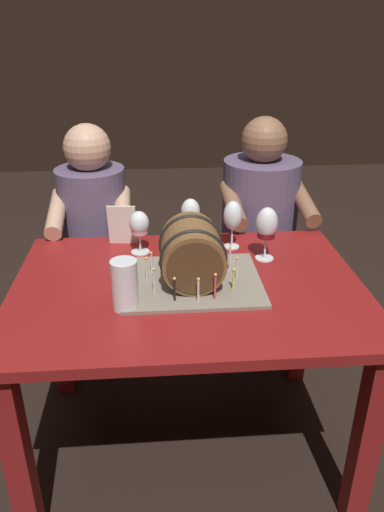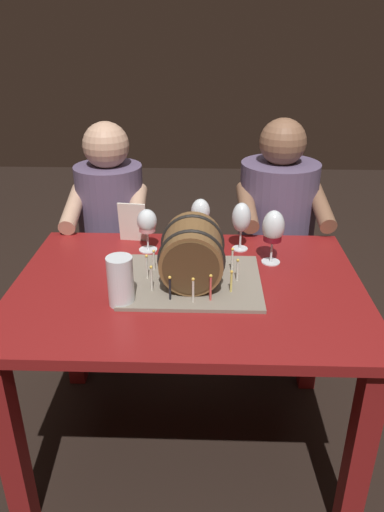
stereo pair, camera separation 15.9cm
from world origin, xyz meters
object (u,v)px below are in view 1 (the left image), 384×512
dining_table (188,314)px  menu_card (122,225)px  barrel_cake (192,257)px  wine_glass_white (190,213)px  wine_glass_empty (233,216)px  beer_pint (125,286)px  person_seated_left (98,258)px  wine_glass_rose (139,225)px  person_seated_right (258,247)px  wine_glass_red (267,225)px

dining_table → menu_card: size_ratio=7.35×
dining_table → barrel_cake: 0.21m
wine_glass_white → wine_glass_empty: bearing=-27.3°
beer_pint → person_seated_left: (-0.18, 0.80, -0.29)m
wine_glass_white → wine_glass_rose: bearing=-153.1°
dining_table → beer_pint: size_ratio=7.37×
dining_table → person_seated_right: person_seated_right is taller
wine_glass_red → wine_glass_white: 0.32m
dining_table → person_seated_left: person_seated_left is taller
dining_table → wine_glass_empty: wine_glass_empty is taller
person_seated_right → person_seated_left: bearing=-180.0°
wine_glass_red → wine_glass_rose: wine_glass_red is taller
menu_card → person_seated_left: (-0.15, 0.32, -0.30)m
barrel_cake → person_seated_left: (-0.40, 0.66, -0.31)m
wine_glass_rose → person_seated_right: bearing=36.7°
barrel_cake → person_seated_left: 0.83m
wine_glass_empty → wine_glass_red: wine_glass_red is taller
person_seated_right → wine_glass_empty: bearing=-116.4°
person_seated_left → person_seated_right: 0.77m
barrel_cake → wine_glass_white: (0.02, 0.35, 0.02)m
dining_table → menu_card: menu_card is taller
person_seated_left → wine_glass_red: bearing=-36.1°
barrel_cake → person_seated_right: bearing=60.8°
beer_pint → person_seated_left: size_ratio=0.14×
wine_glass_empty → wine_glass_white: (-0.15, 0.08, -0.01)m
wine_glass_rose → beer_pint: bearing=-95.3°
wine_glass_empty → beer_pint: wine_glass_empty is taller
dining_table → person_seated_left: bearing=119.8°
beer_pint → person_seated_right: person_seated_right is taller
menu_card → person_seated_left: 0.46m
menu_card → person_seated_left: size_ratio=0.14×
person_seated_left → wine_glass_rose: bearing=-61.6°
menu_card → barrel_cake: bearing=-47.7°
person_seated_left → person_seated_right: bearing=0.0°
person_seated_left → person_seated_right: size_ratio=0.98×
barrel_cake → wine_glass_red: bearing=30.0°
wine_glass_white → person_seated_right: 0.55m
beer_pint → wine_glass_white: bearing=64.5°
barrel_cake → beer_pint: barrel_cake is taller
wine_glass_rose → person_seated_left: size_ratio=0.15×
wine_glass_empty → wine_glass_rose: bearing=-176.6°
wine_glass_empty → person_seated_left: bearing=146.1°
wine_glass_empty → menu_card: bearing=171.2°
wine_glass_rose → wine_glass_red: bearing=-11.1°
wine_glass_rose → person_seated_right: (0.55, 0.41, -0.30)m
wine_glass_red → beer_pint: bearing=-148.5°
wine_glass_empty → person_seated_right: bearing=63.6°
dining_table → person_seated_right: size_ratio=1.02×
barrel_cake → wine_glass_red: 0.33m
barrel_cake → dining_table: bearing=-152.4°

